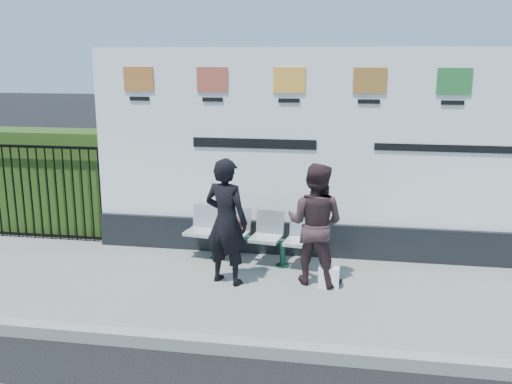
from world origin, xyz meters
TOP-DOWN VIEW (x-y plane):
  - pavement at (0.00, 2.50)m, footprint 14.00×3.00m
  - kerb at (0.00, 1.00)m, footprint 14.00×0.18m
  - billboard at (0.50, 3.85)m, footprint 8.00×0.30m
  - hedge at (-4.58, 4.30)m, footprint 2.35×0.70m
  - railing at (-4.58, 3.85)m, footprint 2.05×0.06m
  - bench at (-1.09, 3.33)m, footprint 1.95×0.78m
  - woman_left at (-1.25, 2.56)m, footprint 0.70×0.57m
  - woman_right at (-0.13, 2.76)m, footprint 0.90×0.78m
  - handbag_brown at (-1.34, 3.37)m, footprint 0.27×0.17m
  - carrier_bag_white at (0.07, 2.62)m, footprint 0.26×0.16m

SIDE VIEW (x-z plane):
  - pavement at x=0.00m, z-range 0.00..0.12m
  - kerb at x=0.00m, z-range 0.00..0.14m
  - carrier_bag_white at x=0.07m, z-range 0.12..0.38m
  - bench at x=-1.09m, z-range 0.12..0.53m
  - handbag_brown at x=-1.34m, z-range 0.53..0.72m
  - railing at x=-4.58m, z-range 0.12..1.66m
  - woman_right at x=-0.13m, z-range 0.12..1.70m
  - woman_left at x=-1.25m, z-range 0.12..1.77m
  - hedge at x=-4.58m, z-range 0.12..1.82m
  - billboard at x=0.50m, z-range -0.08..2.92m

